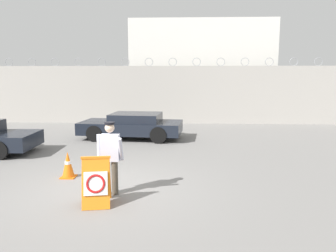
{
  "coord_description": "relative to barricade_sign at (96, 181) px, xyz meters",
  "views": [
    {
      "loc": [
        1.86,
        -7.71,
        2.75
      ],
      "look_at": [
        1.47,
        1.67,
        1.3
      ],
      "focal_mm": 35.0,
      "sensor_mm": 36.0,
      "label": 1
    }
  ],
  "objects": [
    {
      "name": "building_block",
      "position": [
        3.08,
        16.93,
        2.57
      ],
      "size": [
        9.1,
        6.36,
        6.19
      ],
      "color": "silver",
      "rests_on": "ground_plane"
    },
    {
      "name": "traffic_cone_near",
      "position": [
        -1.27,
        1.87,
        -0.17
      ],
      "size": [
        0.38,
        0.38,
        0.72
      ],
      "color": "orange",
      "rests_on": "ground_plane"
    },
    {
      "name": "perimeter_wall",
      "position": [
        -0.06,
        12.24,
        1.12
      ],
      "size": [
        36.0,
        0.3,
        3.74
      ],
      "color": "#ADA8A0",
      "rests_on": "ground_plane"
    },
    {
      "name": "security_guard",
      "position": [
        0.17,
        0.64,
        0.42
      ],
      "size": [
        0.61,
        0.38,
        1.71
      ],
      "rotation": [
        0.0,
        0.0,
        0.01
      ],
      "color": "#514C42",
      "rests_on": "ground_plane"
    },
    {
      "name": "barricade_sign",
      "position": [
        0.0,
        0.0,
        0.0
      ],
      "size": [
        0.68,
        0.76,
        1.06
      ],
      "rotation": [
        0.0,
        0.0,
        0.17
      ],
      "color": "orange",
      "rests_on": "ground_plane"
    },
    {
      "name": "ground_plane",
      "position": [
        -0.06,
        1.09,
        -0.53
      ],
      "size": [
        90.0,
        90.0,
        0.0
      ],
      "primitive_type": "plane",
      "color": "gray"
    },
    {
      "name": "parked_car_rear_sedan",
      "position": [
        -0.35,
        7.49,
        0.06
      ],
      "size": [
        4.53,
        2.33,
        1.11
      ],
      "rotation": [
        0.0,
        0.0,
        3.05
      ],
      "color": "black",
      "rests_on": "ground_plane"
    }
  ]
}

